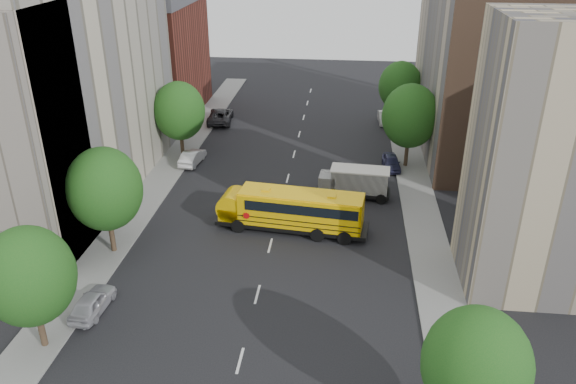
% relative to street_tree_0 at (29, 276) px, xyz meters
% --- Properties ---
extents(ground, '(120.00, 120.00, 0.00)m').
position_rel_street_tree_0_xyz_m(ground, '(11.00, 14.00, -4.64)').
color(ground, black).
rests_on(ground, ground).
extents(sidewalk_left, '(3.00, 80.00, 0.12)m').
position_rel_street_tree_0_xyz_m(sidewalk_left, '(-0.50, 19.00, -4.58)').
color(sidewalk_left, slate).
rests_on(sidewalk_left, ground).
extents(sidewalk_right, '(3.00, 80.00, 0.12)m').
position_rel_street_tree_0_xyz_m(sidewalk_right, '(22.50, 19.00, -4.58)').
color(sidewalk_right, slate).
rests_on(sidewalk_right, ground).
extents(lane_markings, '(0.15, 64.00, 0.01)m').
position_rel_street_tree_0_xyz_m(lane_markings, '(11.00, 24.00, -4.64)').
color(lane_markings, silver).
rests_on(lane_markings, ground).
extents(building_left_cream, '(10.00, 26.00, 20.00)m').
position_rel_street_tree_0_xyz_m(building_left_cream, '(-7.00, 20.00, 5.36)').
color(building_left_cream, '#BCB297').
rests_on(building_left_cream, ground).
extents(building_left_redbrick, '(10.00, 15.00, 13.00)m').
position_rel_street_tree_0_xyz_m(building_left_redbrick, '(-7.00, 42.00, 1.86)').
color(building_left_redbrick, maroon).
rests_on(building_left_redbrick, ground).
extents(building_right_near, '(10.00, 7.00, 17.00)m').
position_rel_street_tree_0_xyz_m(building_right_near, '(29.00, 9.50, 3.86)').
color(building_right_near, tan).
rests_on(building_right_near, ground).
extents(building_right_far, '(10.00, 22.00, 18.00)m').
position_rel_street_tree_0_xyz_m(building_right_far, '(29.00, 34.00, 4.36)').
color(building_right_far, tan).
rests_on(building_right_far, ground).
extents(building_right_sidewall, '(10.10, 0.30, 18.00)m').
position_rel_street_tree_0_xyz_m(building_right_sidewall, '(29.00, 23.00, 4.36)').
color(building_right_sidewall, brown).
rests_on(building_right_sidewall, ground).
extents(street_tree_0, '(4.80, 4.80, 7.41)m').
position_rel_street_tree_0_xyz_m(street_tree_0, '(0.00, 0.00, 0.00)').
color(street_tree_0, '#38281C').
rests_on(street_tree_0, ground).
extents(street_tree_1, '(5.12, 5.12, 7.90)m').
position_rel_street_tree_0_xyz_m(street_tree_1, '(0.00, 10.00, 0.31)').
color(street_tree_1, '#38281C').
rests_on(street_tree_1, ground).
extents(street_tree_2, '(4.99, 4.99, 7.71)m').
position_rel_street_tree_0_xyz_m(street_tree_2, '(0.00, 28.00, 0.19)').
color(street_tree_2, '#38281C').
rests_on(street_tree_2, ground).
extents(street_tree_3, '(4.61, 4.61, 7.11)m').
position_rel_street_tree_0_xyz_m(street_tree_3, '(22.00, -4.00, -0.19)').
color(street_tree_3, '#38281C').
rests_on(street_tree_3, ground).
extents(street_tree_4, '(5.25, 5.25, 8.10)m').
position_rel_street_tree_0_xyz_m(street_tree_4, '(22.00, 28.00, 0.43)').
color(street_tree_4, '#38281C').
rests_on(street_tree_4, ground).
extents(street_tree_5, '(4.86, 4.86, 7.51)m').
position_rel_street_tree_0_xyz_m(street_tree_5, '(22.00, 40.00, 0.06)').
color(street_tree_5, '#38281C').
rests_on(street_tree_5, ground).
extents(school_bus, '(11.78, 3.95, 3.26)m').
position_rel_street_tree_0_xyz_m(school_bus, '(12.24, 14.51, -2.82)').
color(school_bus, black).
rests_on(school_bus, ground).
extents(safari_truck, '(6.29, 2.74, 2.62)m').
position_rel_street_tree_0_xyz_m(safari_truck, '(17.05, 20.85, -3.25)').
color(safari_truck, black).
rests_on(safari_truck, ground).
extents(parked_car_0, '(1.79, 4.00, 1.34)m').
position_rel_street_tree_0_xyz_m(parked_car_0, '(1.40, 3.26, -3.97)').
color(parked_car_0, '#B1B1B8').
rests_on(parked_car_0, ground).
extents(parked_car_1, '(1.87, 4.33, 1.38)m').
position_rel_street_tree_0_xyz_m(parked_car_1, '(1.40, 26.46, -3.95)').
color(parked_car_1, silver).
rests_on(parked_car_1, ground).
extents(parked_car_2, '(3.23, 6.02, 1.61)m').
position_rel_street_tree_0_xyz_m(parked_car_2, '(1.40, 39.21, -3.84)').
color(parked_car_2, black).
rests_on(parked_car_2, ground).
extents(parked_car_4, '(1.80, 3.92, 1.30)m').
position_rel_street_tree_0_xyz_m(parked_car_4, '(20.58, 27.36, -3.99)').
color(parked_car_4, navy).
rests_on(parked_car_4, ground).
extents(parked_car_5, '(1.59, 4.04, 1.31)m').
position_rel_street_tree_0_xyz_m(parked_car_5, '(20.60, 40.93, -3.99)').
color(parked_car_5, '#A5A6A1').
rests_on(parked_car_5, ground).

